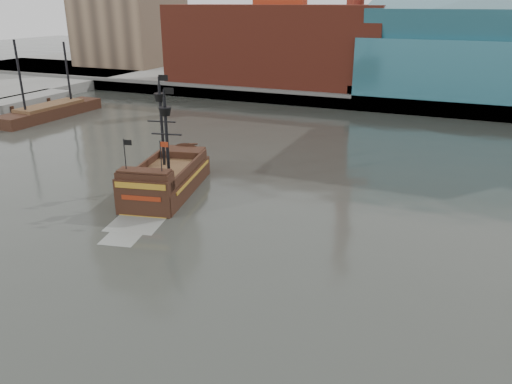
% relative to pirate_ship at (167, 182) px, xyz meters
% --- Properties ---
extents(ground, '(400.00, 400.00, 0.00)m').
position_rel_pirate_ship_xyz_m(ground, '(12.66, -15.90, -1.08)').
color(ground, '#272924').
rests_on(ground, ground).
extents(promenade_far, '(220.00, 60.00, 2.00)m').
position_rel_pirate_ship_xyz_m(promenade_far, '(12.66, 76.10, -0.08)').
color(promenade_far, slate).
rests_on(promenade_far, ground).
extents(seawall, '(220.00, 1.00, 2.60)m').
position_rel_pirate_ship_xyz_m(seawall, '(12.66, 46.60, 0.22)').
color(seawall, '#4C4C49').
rests_on(seawall, ground).
extents(pirate_ship, '(7.97, 16.58, 11.93)m').
position_rel_pirate_ship_xyz_m(pirate_ship, '(0.00, 0.00, 0.00)').
color(pirate_ship, black).
rests_on(pirate_ship, ground).
extents(docked_vessel, '(4.68, 19.21, 13.01)m').
position_rel_pirate_ship_xyz_m(docked_vessel, '(-35.59, 21.55, -0.25)').
color(docked_vessel, black).
rests_on(docked_vessel, ground).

